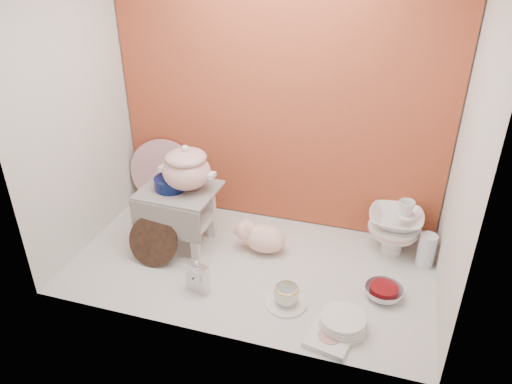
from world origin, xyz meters
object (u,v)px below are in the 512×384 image
at_px(crystal_bowl, 384,292).
at_px(soup_tureen, 186,167).
at_px(floral_platter, 165,174).
at_px(blue_white_vase, 188,197).
at_px(plush_pig, 265,238).
at_px(porcelain_tower, 395,226).
at_px(mantel_clock, 197,276).
at_px(dinner_plate_stack, 343,323).
at_px(gold_rim_teacup, 287,295).
at_px(step_stool, 181,216).

bearing_deg(crystal_bowl, soup_tureen, 171.18).
xyz_separation_m(floral_platter, blue_white_vase, (0.17, -0.06, -0.10)).
distance_m(floral_platter, blue_white_vase, 0.21).
height_order(soup_tureen, plush_pig, soup_tureen).
height_order(blue_white_vase, plush_pig, blue_white_vase).
xyz_separation_m(floral_platter, porcelain_tower, (1.35, -0.09, -0.06)).
relative_size(floral_platter, mantel_clock, 2.53).
relative_size(dinner_plate_stack, porcelain_tower, 0.67).
height_order(blue_white_vase, mantel_clock, blue_white_vase).
distance_m(mantel_clock, plush_pig, 0.45).
xyz_separation_m(soup_tureen, blue_white_vase, (-0.13, 0.26, -0.33)).
distance_m(blue_white_vase, crystal_bowl, 1.24).
distance_m(floral_platter, mantel_clock, 0.86).
xyz_separation_m(blue_white_vase, mantel_clock, (0.32, -0.63, -0.03)).
height_order(soup_tureen, porcelain_tower, soup_tureen).
relative_size(soup_tureen, blue_white_vase, 1.25).
xyz_separation_m(blue_white_vase, gold_rim_teacup, (0.75, -0.60, -0.06)).
height_order(mantel_clock, crystal_bowl, mantel_clock).
xyz_separation_m(plush_pig, porcelain_tower, (0.64, 0.20, 0.07)).
bearing_deg(mantel_clock, plush_pig, 76.30).
bearing_deg(gold_rim_teacup, step_stool, 153.74).
bearing_deg(mantel_clock, crystal_bowl, 28.64).
bearing_deg(step_stool, soup_tureen, 23.49).
distance_m(floral_platter, dinner_plate_stack, 1.41).
height_order(blue_white_vase, crystal_bowl, blue_white_vase).
bearing_deg(dinner_plate_stack, porcelain_tower, 75.78).
bearing_deg(floral_platter, soup_tureen, -46.50).
xyz_separation_m(blue_white_vase, dinner_plate_stack, (1.01, -0.68, -0.08)).
xyz_separation_m(crystal_bowl, porcelain_tower, (0.01, 0.39, 0.13)).
height_order(step_stool, mantel_clock, step_stool).
distance_m(step_stool, dinner_plate_stack, 1.02).
distance_m(soup_tureen, porcelain_tower, 1.11).
xyz_separation_m(step_stool, soup_tureen, (0.04, 0.02, 0.29)).
bearing_deg(plush_pig, gold_rim_teacup, -41.70).
distance_m(floral_platter, plush_pig, 0.78).
bearing_deg(step_stool, gold_rim_teacup, -24.18).
bearing_deg(dinner_plate_stack, gold_rim_teacup, 163.62).
relative_size(gold_rim_teacup, crystal_bowl, 0.64).
relative_size(mantel_clock, plush_pig, 0.61).
xyz_separation_m(soup_tureen, plush_pig, (0.41, 0.03, -0.37)).
xyz_separation_m(floral_platter, plush_pig, (0.71, -0.29, -0.13)).
bearing_deg(step_stool, dinner_plate_stack, -21.47).
height_order(dinner_plate_stack, porcelain_tower, porcelain_tower).
xyz_separation_m(mantel_clock, crystal_bowl, (0.84, 0.21, -0.06)).
bearing_deg(gold_rim_teacup, floral_platter, 144.25).
height_order(blue_white_vase, dinner_plate_stack, blue_white_vase).
bearing_deg(floral_platter, porcelain_tower, -3.80).
distance_m(soup_tureen, gold_rim_teacup, 0.81).
relative_size(blue_white_vase, porcelain_tower, 0.72).
relative_size(plush_pig, crystal_bowl, 1.55).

